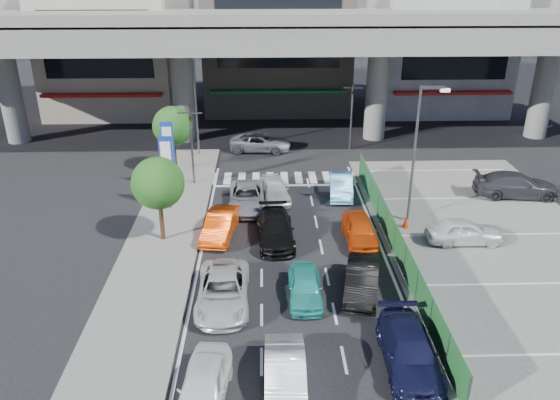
{
  "coord_description": "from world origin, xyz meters",
  "views": [
    {
      "loc": [
        -1.39,
        -22.64,
        14.32
      ],
      "look_at": [
        -0.58,
        4.22,
        2.24
      ],
      "focal_mm": 35.0,
      "sensor_mm": 36.0,
      "label": 1
    }
  ],
  "objects_px": {
    "taxi_teal_mid": "(305,286)",
    "wagon_silver_front_left": "(247,197)",
    "parked_sedan_white": "(464,231)",
    "parked_sedan_dgrey": "(516,185)",
    "taxi_orange_right": "(360,230)",
    "signboard_far": "(168,147)",
    "tree_near": "(158,183)",
    "taxi_orange_left": "(220,225)",
    "street_lamp_right": "(418,144)",
    "sedan_black_mid": "(276,229)",
    "tree_far": "(173,126)",
    "sedan_white_front_mid": "(275,189)",
    "street_lamp_left": "(198,95)",
    "hatch_black_mid_right": "(362,280)",
    "kei_truck_front_right": "(341,185)",
    "crossing_wagon_silver": "(260,143)",
    "van_white_back_left": "(204,386)",
    "minivan_navy_back": "(409,351)",
    "sedan_white_mid_left": "(223,291)",
    "traffic_light_right": "(352,101)",
    "traffic_cone": "(406,221)",
    "signboard_near": "(167,163)",
    "hatch_white_back_mid": "(285,377)",
    "traffic_light_left": "(191,129)"
  },
  "relations": [
    {
      "from": "sedan_white_mid_left",
      "to": "traffic_cone",
      "type": "distance_m",
      "value": 12.24
    },
    {
      "from": "sedan_white_mid_left",
      "to": "crossing_wagon_silver",
      "type": "relative_size",
      "value": 1.03
    },
    {
      "from": "van_white_back_left",
      "to": "parked_sedan_white",
      "type": "relative_size",
      "value": 1.0
    },
    {
      "from": "parked_sedan_dgrey",
      "to": "crossing_wagon_silver",
      "type": "bearing_deg",
      "value": 65.56
    },
    {
      "from": "tree_near",
      "to": "street_lamp_left",
      "type": "bearing_deg",
      "value": 87.24
    },
    {
      "from": "van_white_back_left",
      "to": "minivan_navy_back",
      "type": "distance_m",
      "value": 7.74
    },
    {
      "from": "parked_sedan_white",
      "to": "parked_sedan_dgrey",
      "type": "xyz_separation_m",
      "value": [
        5.45,
        6.11,
        0.08
      ]
    },
    {
      "from": "signboard_far",
      "to": "kei_truck_front_right",
      "type": "distance_m",
      "value": 11.48
    },
    {
      "from": "sedan_black_mid",
      "to": "traffic_light_left",
      "type": "bearing_deg",
      "value": 120.62
    },
    {
      "from": "signboard_far",
      "to": "sedan_white_front_mid",
      "type": "distance_m",
      "value": 7.43
    },
    {
      "from": "taxi_orange_right",
      "to": "parked_sedan_dgrey",
      "type": "bearing_deg",
      "value": 26.68
    },
    {
      "from": "signboard_far",
      "to": "taxi_teal_mid",
      "type": "bearing_deg",
      "value": -58.0
    },
    {
      "from": "sedan_white_front_mid",
      "to": "minivan_navy_back",
      "type": "bearing_deg",
      "value": -81.27
    },
    {
      "from": "minivan_navy_back",
      "to": "traffic_light_right",
      "type": "bearing_deg",
      "value": 87.56
    },
    {
      "from": "street_lamp_right",
      "to": "crossing_wagon_silver",
      "type": "distance_m",
      "value": 16.23
    },
    {
      "from": "street_lamp_left",
      "to": "sedan_black_mid",
      "type": "xyz_separation_m",
      "value": [
        5.49,
        -14.23,
        -4.08
      ]
    },
    {
      "from": "van_white_back_left",
      "to": "taxi_orange_left",
      "type": "bearing_deg",
      "value": 96.73
    },
    {
      "from": "parked_sedan_dgrey",
      "to": "taxi_orange_right",
      "type": "bearing_deg",
      "value": 123.3
    },
    {
      "from": "street_lamp_left",
      "to": "sedan_white_front_mid",
      "type": "bearing_deg",
      "value": -57.14
    },
    {
      "from": "taxi_orange_left",
      "to": "sedan_white_front_mid",
      "type": "height_order",
      "value": "same"
    },
    {
      "from": "tree_near",
      "to": "sedan_white_front_mid",
      "type": "xyz_separation_m",
      "value": [
        6.25,
        5.37,
        -2.7
      ]
    },
    {
      "from": "parked_sedan_dgrey",
      "to": "traffic_cone",
      "type": "bearing_deg",
      "value": 123.51
    },
    {
      "from": "taxi_teal_mid",
      "to": "taxi_orange_right",
      "type": "bearing_deg",
      "value": 58.5
    },
    {
      "from": "signboard_far",
      "to": "hatch_black_mid_right",
      "type": "height_order",
      "value": "signboard_far"
    },
    {
      "from": "sedan_black_mid",
      "to": "parked_sedan_dgrey",
      "type": "bearing_deg",
      "value": 16.92
    },
    {
      "from": "van_white_back_left",
      "to": "minivan_navy_back",
      "type": "height_order",
      "value": "same"
    },
    {
      "from": "taxi_teal_mid",
      "to": "wagon_silver_front_left",
      "type": "bearing_deg",
      "value": 106.94
    },
    {
      "from": "street_lamp_right",
      "to": "sedan_black_mid",
      "type": "bearing_deg",
      "value": -164.43
    },
    {
      "from": "sedan_white_front_mid",
      "to": "parked_sedan_white",
      "type": "height_order",
      "value": "parked_sedan_white"
    },
    {
      "from": "signboard_near",
      "to": "taxi_orange_left",
      "type": "relative_size",
      "value": 1.12
    },
    {
      "from": "tree_far",
      "to": "parked_sedan_dgrey",
      "type": "distance_m",
      "value": 23.34
    },
    {
      "from": "hatch_black_mid_right",
      "to": "kei_truck_front_right",
      "type": "distance_m",
      "value": 11.32
    },
    {
      "from": "taxi_teal_mid",
      "to": "parked_sedan_dgrey",
      "type": "relative_size",
      "value": 0.7
    },
    {
      "from": "traffic_light_left",
      "to": "signboard_near",
      "type": "height_order",
      "value": "traffic_light_left"
    },
    {
      "from": "traffic_light_right",
      "to": "taxi_orange_right",
      "type": "bearing_deg",
      "value": -96.44
    },
    {
      "from": "taxi_orange_right",
      "to": "sedan_black_mid",
      "type": "bearing_deg",
      "value": 176.7
    },
    {
      "from": "street_lamp_left",
      "to": "signboard_far",
      "type": "distance_m",
      "value": 7.32
    },
    {
      "from": "traffic_light_right",
      "to": "sedan_black_mid",
      "type": "distance_m",
      "value": 16.81
    },
    {
      "from": "street_lamp_right",
      "to": "hatch_white_back_mid",
      "type": "relative_size",
      "value": 1.91
    },
    {
      "from": "street_lamp_right",
      "to": "minivan_navy_back",
      "type": "distance_m",
      "value": 13.42
    },
    {
      "from": "taxi_teal_mid",
      "to": "taxi_orange_left",
      "type": "height_order",
      "value": "taxi_orange_left"
    },
    {
      "from": "hatch_white_back_mid",
      "to": "taxi_orange_right",
      "type": "distance_m",
      "value": 12.05
    },
    {
      "from": "signboard_far",
      "to": "tree_near",
      "type": "relative_size",
      "value": 0.98
    },
    {
      "from": "tree_far",
      "to": "sedan_white_mid_left",
      "type": "distance_m",
      "value": 17.4
    },
    {
      "from": "tree_near",
      "to": "taxi_orange_right",
      "type": "distance_m",
      "value": 11.1
    },
    {
      "from": "tree_near",
      "to": "minivan_navy_back",
      "type": "xyz_separation_m",
      "value": [
        10.98,
        -10.38,
        -2.7
      ]
    },
    {
      "from": "kei_truck_front_right",
      "to": "parked_sedan_white",
      "type": "bearing_deg",
      "value": -43.69
    },
    {
      "from": "tree_far",
      "to": "van_white_back_left",
      "type": "xyz_separation_m",
      "value": [
        4.2,
        -22.46,
        -2.7
      ]
    },
    {
      "from": "hatch_white_back_mid",
      "to": "taxi_orange_right",
      "type": "relative_size",
      "value": 1.03
    },
    {
      "from": "parked_sedan_dgrey",
      "to": "parked_sedan_white",
      "type": "bearing_deg",
      "value": 144.2
    }
  ]
}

